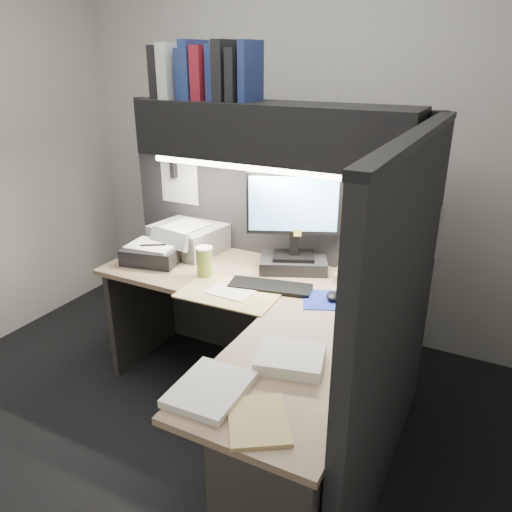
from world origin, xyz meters
name	(u,v)px	position (x,y,z in m)	size (l,w,h in m)	color
floor	(185,437)	(0.00, 0.00, 0.00)	(3.50, 3.50, 0.00)	black
wall_back	(303,139)	(0.00, 1.50, 1.35)	(3.50, 0.04, 2.70)	beige
partition_back	(269,242)	(0.03, 0.93, 0.80)	(1.90, 0.06, 1.60)	black
partition_right	(395,335)	(0.98, 0.18, 0.80)	(0.06, 1.50, 1.60)	black
desk	(256,392)	(0.43, 0.00, 0.44)	(1.70, 1.53, 0.73)	#91765C
overhead_shelf	(271,132)	(0.12, 0.75, 1.50)	(1.55, 0.34, 0.30)	black
task_light_tube	(259,169)	(0.12, 0.61, 1.33)	(0.04, 0.04, 1.32)	white
monitor	(294,233)	(0.27, 0.76, 0.96)	(0.50, 0.37, 0.57)	black
keyboard	(270,286)	(0.26, 0.47, 0.74)	(0.43, 0.14, 0.02)	black
mousepad	(327,300)	(0.58, 0.48, 0.73)	(0.24, 0.22, 0.00)	navy
mouse	(333,296)	(0.60, 0.50, 0.75)	(0.06, 0.10, 0.04)	black
telephone	(360,275)	(0.66, 0.77, 0.77)	(0.21, 0.22, 0.09)	beige
coffee_cup	(204,263)	(-0.13, 0.44, 0.81)	(0.09, 0.09, 0.16)	#B6BB4A
printer	(189,237)	(-0.45, 0.75, 0.81)	(0.41, 0.35, 0.16)	#929598
notebook_stack	(154,254)	(-0.52, 0.49, 0.78)	(0.32, 0.27, 0.10)	black
open_folder	(230,293)	(0.11, 0.32, 0.73)	(0.51, 0.33, 0.01)	tan
paper_stack_a	(291,359)	(0.64, -0.12, 0.76)	(0.26, 0.22, 0.05)	white
paper_stack_b	(210,389)	(0.45, -0.42, 0.75)	(0.24, 0.31, 0.03)	white
manila_stack	(258,421)	(0.68, -0.48, 0.74)	(0.20, 0.25, 0.01)	tan
binder_row	(203,72)	(-0.28, 0.74, 1.79)	(0.60, 0.26, 0.31)	black
pinned_papers	(307,230)	(0.42, 0.56, 1.05)	(1.76, 1.31, 0.51)	white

